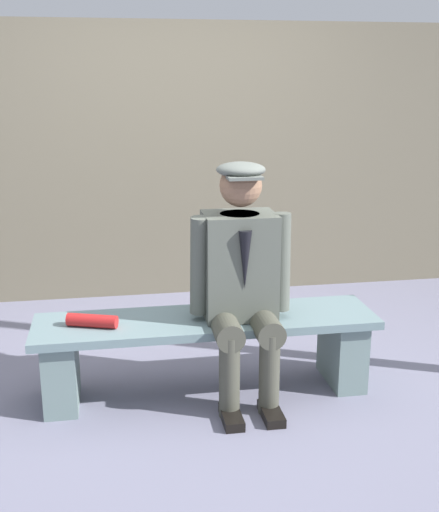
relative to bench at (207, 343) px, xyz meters
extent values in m
plane|color=slate|center=(0.00, 0.00, -0.29)|extent=(30.00, 30.00, 0.00)
cube|color=slate|center=(0.00, 0.00, 0.13)|extent=(1.89, 0.46, 0.05)
cube|color=slate|center=(-0.80, 0.00, -0.09)|extent=(0.18, 0.39, 0.40)
cube|color=slate|center=(0.80, 0.00, -0.09)|extent=(0.18, 0.39, 0.40)
cube|color=#51564D|center=(-0.18, 0.00, 0.45)|extent=(0.39, 0.29, 0.58)
cylinder|color=#1E2338|center=(-0.18, 0.00, 0.70)|extent=(0.21, 0.21, 0.06)
cone|color=black|center=(-0.18, 0.15, 0.52)|extent=(0.07, 0.07, 0.32)
sphere|color=#8C664C|center=(-0.18, 0.02, 0.89)|extent=(0.22, 0.22, 0.22)
ellipsoid|color=#5B615A|center=(-0.18, 0.02, 0.97)|extent=(0.26, 0.26, 0.08)
cube|color=#5B615A|center=(-0.18, 0.12, 0.94)|extent=(0.18, 0.10, 0.02)
cylinder|color=#45453A|center=(-0.29, 0.14, 0.16)|extent=(0.15, 0.39, 0.15)
cylinder|color=#45453A|center=(-0.29, 0.29, -0.07)|extent=(0.11, 0.11, 0.45)
cube|color=black|center=(-0.29, 0.35, -0.27)|extent=(0.10, 0.24, 0.05)
cylinder|color=#51564D|center=(-0.41, 0.04, 0.46)|extent=(0.10, 0.12, 0.54)
cylinder|color=#45453A|center=(-0.08, 0.14, 0.16)|extent=(0.15, 0.39, 0.15)
cylinder|color=#45453A|center=(-0.08, 0.29, -0.07)|extent=(0.11, 0.11, 0.45)
cube|color=black|center=(-0.08, 0.35, -0.27)|extent=(0.10, 0.24, 0.05)
cylinder|color=#51564D|center=(0.04, 0.04, 0.46)|extent=(0.11, 0.15, 0.55)
cylinder|color=#B21E1E|center=(0.62, 0.03, 0.19)|extent=(0.28, 0.15, 0.07)
cube|color=#6C6551|center=(0.00, -1.88, 0.78)|extent=(12.00, 0.24, 2.14)
camera|label=1|loc=(0.49, 3.30, 1.44)|focal=45.29mm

